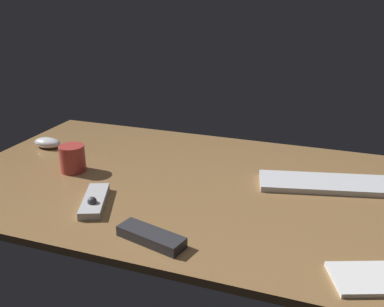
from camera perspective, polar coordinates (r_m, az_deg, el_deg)
The scene contains 7 objects.
desk at distance 127.03cm, azimuth -0.63°, elevation -4.13°, with size 140.00×84.00×2.00cm, color olive.
keyboard at distance 129.00cm, azimuth 17.67°, elevation -3.89°, with size 38.26×12.18×1.70cm, color silver.
computer_mouse at distance 161.01cm, azimuth -18.88°, elevation 1.39°, with size 10.35×6.09×3.63cm, color silver.
media_remote at distance 115.70cm, azimuth -13.00°, elevation -6.23°, with size 11.71×18.28×3.75cm.
tv_remote at distance 97.99cm, azimuth -5.54°, elevation -11.08°, with size 16.49×5.20×2.50cm, color #2D2D33.
coffee_mug at distance 137.00cm, azimuth -15.78°, elevation -0.65°, with size 7.84×7.84×8.41cm, color #B23833.
notepad at distance 93.69cm, azimuth 23.25°, elevation -15.21°, with size 16.27×10.16×1.01cm, color white.
Camera 1 is at (39.58, -107.62, 55.66)cm, focal length 39.62 mm.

